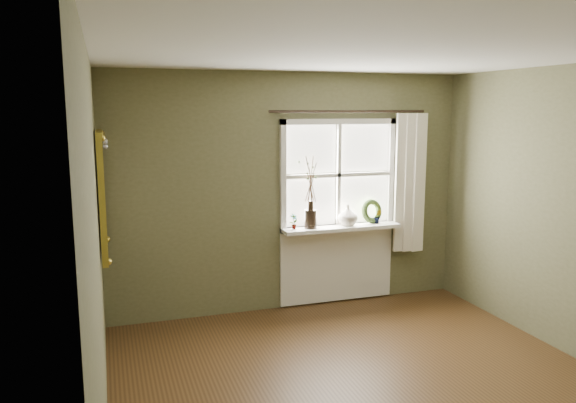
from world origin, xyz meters
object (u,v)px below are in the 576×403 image
Objects in this scene: dark_jug at (311,219)px; cream_vase at (348,215)px; wreath at (372,214)px; gilt_mirror at (102,193)px.

cream_vase reaches higher than dark_jug.
dark_jug is 0.76m from wreath.
wreath is at bearing 9.00° from gilt_mirror.
gilt_mirror is (-2.15, -0.42, 0.45)m from dark_jug.
wreath reaches higher than cream_vase.
wreath is at bearing 3.02° from dark_jug.
dark_jug is 2.23m from gilt_mirror.
gilt_mirror is at bearing -168.93° from dark_jug.
dark_jug is at bearing 168.39° from wreath.
dark_jug is at bearing 180.00° from cream_vase.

